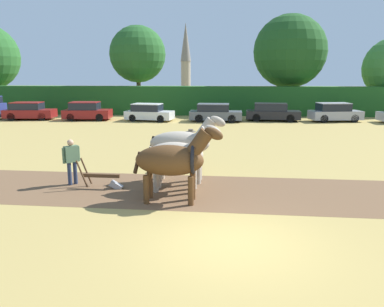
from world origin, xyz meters
name	(u,v)px	position (x,y,z in m)	size (l,w,h in m)	color
ground_plane	(232,242)	(0.00, 0.00, 0.00)	(240.00, 240.00, 0.00)	#A88E4C
plowed_furrow_strip	(54,186)	(-6.23, 4.05, 0.00)	(29.34, 3.97, 0.01)	brown
hedgerow	(224,101)	(0.00, 28.50, 1.38)	(64.82, 1.83, 2.77)	#1E511E
tree_left	(138,54)	(-8.98, 30.99, 5.94)	(5.79, 5.79, 8.85)	brown
tree_center_left	(290,51)	(6.50, 31.08, 6.15)	(7.26, 7.26, 9.79)	#423323
church_spire	(186,56)	(-7.95, 73.10, 7.59)	(2.23, 2.23, 14.51)	gray
draft_horse_lead_left	(173,160)	(-1.75, 2.78, 1.35)	(2.86, 1.06, 2.46)	#513319
draft_horse_lead_right	(179,154)	(-1.71, 3.93, 1.28)	(2.68, 0.95, 2.37)	#B2A38E
draft_horse_trail_left	(183,143)	(-1.68, 5.08, 1.44)	(2.93, 1.00, 2.55)	#B2A38E
plow	(105,179)	(-4.35, 4.00, 0.32)	(1.59, 0.47, 1.13)	#4C331E
farmer_at_plow	(71,159)	(-5.64, 4.36, 0.96)	(0.47, 0.52, 1.66)	#28334C
farmer_beside_team	(191,146)	(-1.54, 6.94, 1.00)	(0.43, 0.64, 1.70)	#38332D
parked_car_left	(29,111)	(-17.14, 23.34, 0.74)	(4.37, 2.25, 1.53)	maroon
parked_car_center_left	(87,111)	(-11.97, 23.41, 0.76)	(4.12, 2.09, 1.58)	maroon
parked_car_center	(149,113)	(-6.46, 23.25, 0.71)	(4.22, 2.35, 1.47)	silver
parked_car_center_right	(215,113)	(-0.80, 23.23, 0.73)	(4.40, 1.89, 1.50)	#565B66
parked_car_right	(272,112)	(4.07, 24.04, 0.73)	(4.64, 2.16, 1.50)	black
parked_car_far_right	(335,113)	(9.27, 24.02, 0.76)	(4.44, 2.38, 1.57)	#9E9EA8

